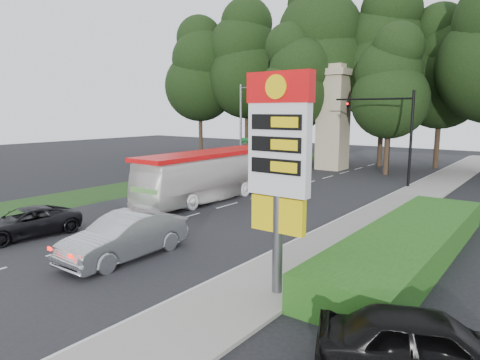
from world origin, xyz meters
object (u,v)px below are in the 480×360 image
Objects in this scene: monument at (333,117)px; transit_bus at (210,176)px; gas_station_pylon at (279,154)px; traffic_signal_mast at (394,125)px; suv_charcoal at (25,223)px; streetlight_signs at (243,125)px; sedan_silver at (125,236)px; parked_car_black at (429,347)px.

monument is 0.89× the size of transit_bus.
traffic_signal_mast is at bearing 99.09° from gas_station_pylon.
suv_charcoal is at bearing -172.84° from gas_station_pylon.
streetlight_signs is 0.80× the size of monument.
sedan_silver is (-6.57, -0.66, -3.57)m from gas_station_pylon.
monument reaches higher than gas_station_pylon.
monument is 1.89× the size of sedan_silver.
parked_car_black is (16.13, -11.60, -0.77)m from transit_bus.
streetlight_signs is 11.68m from transit_bus.
parked_car_black is at bearing -45.97° from streetlight_signs.
parked_car_black is (4.88, -1.78, -3.65)m from gas_station_pylon.
traffic_signal_mast is 1.35× the size of sedan_silver.
streetlight_signs is (-16.19, 20.01, -0.01)m from gas_station_pylon.
streetlight_signs is 1.71× the size of parked_car_black.
monument is 18.52m from transit_bus.
parked_car_black is at bearing -70.56° from traffic_signal_mast.
sedan_silver reaches higher than suv_charcoal.
monument is (4.99, 7.99, 0.67)m from streetlight_signs.
transit_bus reaches higher than suv_charcoal.
suv_charcoal is (-1.36, -29.58, -4.44)m from monument.
traffic_signal_mast is 25.57m from suv_charcoal.
streetlight_signs is 9.44m from monument.
sedan_silver reaches higher than parked_car_black.
monument reaches higher than transit_bus.
traffic_signal_mast is at bearing 80.72° from sedan_silver.
traffic_signal_mast is 23.18m from sedan_silver.
traffic_signal_mast is 9.76m from monument.
traffic_signal_mast reaches higher than transit_bus.
suv_charcoal is at bearing -172.86° from sedan_silver.
gas_station_pylon reaches higher than transit_bus.
gas_station_pylon reaches higher than sedan_silver.
sedan_silver is at bearing -80.83° from monument.
streetlight_signs is 1.68× the size of suv_charcoal.
traffic_signal_mast is 0.90× the size of streetlight_signs.
sedan_silver is 11.50m from parked_car_black.
monument is 2.14× the size of parked_car_black.
transit_bus is 11.51m from suv_charcoal.
parked_car_black is (8.40, -23.78, -3.87)m from traffic_signal_mast.
gas_station_pylon is at bearing -40.81° from transit_bus.
parked_car_black is at bearing -20.03° from gas_station_pylon.
transit_bus is 2.11× the size of sedan_silver.
gas_station_pylon is at bearing -80.91° from traffic_signal_mast.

